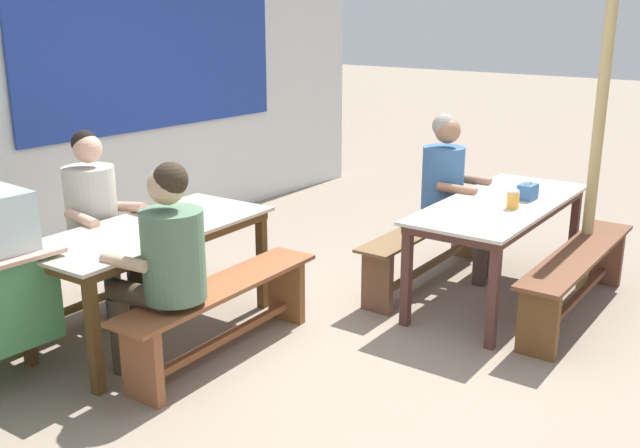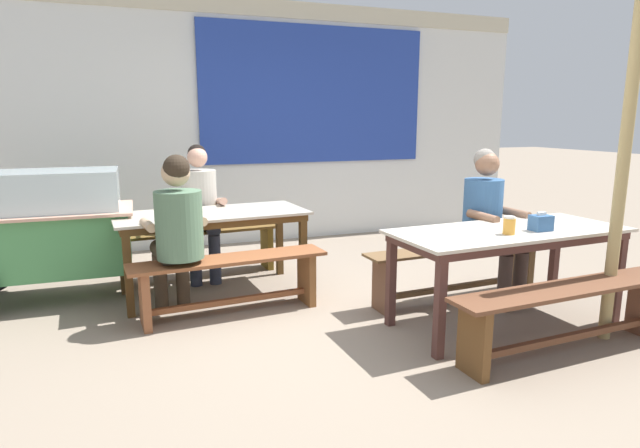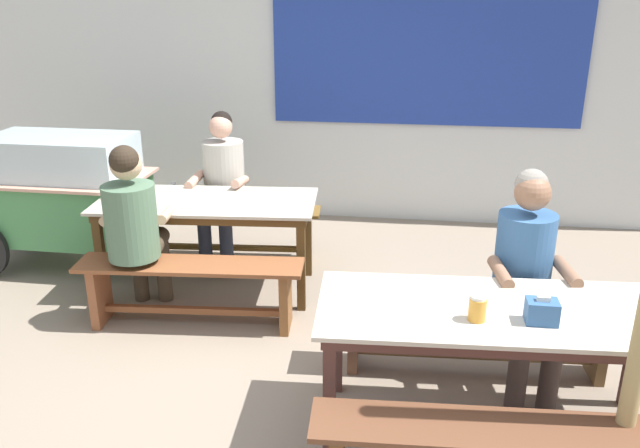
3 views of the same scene
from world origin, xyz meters
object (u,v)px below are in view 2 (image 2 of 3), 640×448
Objects in this scene: food_cart at (46,226)px; wooden_support_post at (622,176)px; dining_table_far at (212,221)px; tissue_box at (541,223)px; person_center_facing at (200,203)px; bench_far_back at (200,245)px; bench_near_front at (568,308)px; bench_far_front at (230,276)px; condiment_jar at (509,225)px; person_left_back_turned at (177,227)px; person_right_near_table at (489,216)px; bench_near_back at (457,266)px; dining_table_near at (509,239)px.

wooden_support_post is at bearing -30.68° from food_cart.
dining_table_far is 11.44× the size of tissue_box.
person_center_facing is (-0.03, 0.52, 0.08)m from dining_table_far.
bench_far_back and bench_near_front have the same top height.
bench_far_back is 1.16m from bench_far_front.
dining_table_far is 13.01× the size of condiment_jar.
person_right_near_table is (2.52, -0.42, -0.00)m from person_left_back_turned.
bench_near_back is 0.97× the size of bench_near_front.
wooden_support_post is at bearing -43.34° from dining_table_near.
bench_near_front is at bearing -167.16° from wooden_support_post.
dining_table_far is 2.16m from bench_near_back.
dining_table_far is 0.64m from person_left_back_turned.
person_right_near_table is at bearing -9.51° from person_left_back_turned.
condiment_jar is 0.79m from wooden_support_post.
bench_near_front is 4.09m from food_cart.
food_cart reaches higher than dining_table_near.
food_cart is 1.33m from person_center_facing.
person_center_facing is at bearing -77.47° from bench_far_back.
person_left_back_turned reaches higher than bench_near_front.
bench_near_front is at bearing -87.10° from bench_near_back.
bench_near_back is 1.32× the size of person_center_facing.
person_left_back_turned is (-2.27, 0.36, 0.43)m from bench_near_back.
dining_table_far is at bearing 134.10° from bench_near_front.
tissue_box is 0.30m from condiment_jar.
dining_table_far is 0.98× the size of bench_near_back.
person_right_near_table is (2.14, -0.38, 0.42)m from bench_far_front.
person_left_back_turned is (1.00, -0.84, 0.09)m from food_cart.
person_left_back_turned is 2.43m from condiment_jar.
food_cart is at bearing 160.21° from person_right_near_table.
bench_far_back is at bearing 102.53° from person_center_facing.
person_center_facing is (0.31, 1.06, 0.00)m from person_left_back_turned.
tissue_box is at bearing -73.50° from bench_near_back.
bench_near_back is 1.34× the size of person_left_back_turned.
bench_near_front is at bearing -52.29° from bench_far_back.
person_left_back_turned is at bearing -106.20° from person_center_facing.
bench_near_back is 0.74× the size of wooden_support_post.
bench_far_front is 0.68× the size of wooden_support_post.
bench_far_front is 1.91m from bench_near_back.
food_cart reaches higher than bench_far_front.
food_cart is 11.43× the size of tissue_box.
condiment_jar is (3.18, -1.92, 0.15)m from food_cart.
dining_table_far reaches higher than bench_near_back.
bench_far_front is at bearing 142.81° from bench_near_front.
condiment_jar is 0.06× the size of wooden_support_post.
dining_table_far is 2.38m from person_right_near_table.
bench_far_front is at bearing 154.09° from tissue_box.
food_cart is at bearing 159.78° from bench_near_back.
person_right_near_table is (0.22, 0.52, 0.07)m from dining_table_near.
bench_near_back is 3.50m from food_cart.
dining_table_far is 1.08× the size of bench_far_front.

